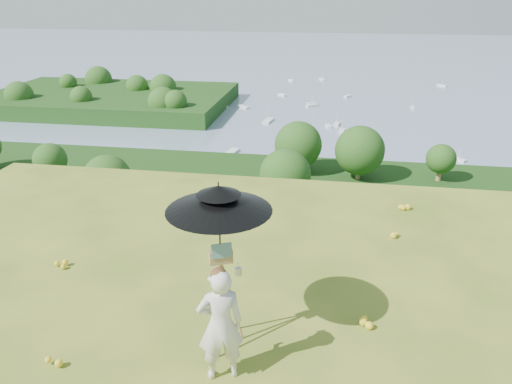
# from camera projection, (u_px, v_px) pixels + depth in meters

# --- Properties ---
(ground) EXTENTS (14.00, 14.00, 0.00)m
(ground) POSITION_uv_depth(u_px,v_px,m) (180.00, 364.00, 6.52)
(ground) COLOR #50691E
(ground) RESTS_ON ground
(forest_slope) EXTENTS (140.00, 56.00, 22.00)m
(forest_slope) POSITION_uv_depth(u_px,v_px,m) (303.00, 351.00, 49.53)
(forest_slope) COLOR #18340E
(forest_slope) RESTS_ON bay_water
(shoreline_tier) EXTENTS (170.00, 28.00, 8.00)m
(shoreline_tier) POSITION_uv_depth(u_px,v_px,m) (318.00, 232.00, 88.68)
(shoreline_tier) COLOR #666151
(shoreline_tier) RESTS_ON bay_water
(bay_water) EXTENTS (700.00, 700.00, 0.00)m
(bay_water) POSITION_uv_depth(u_px,v_px,m) (335.00, 73.00, 238.35)
(bay_water) COLOR slate
(bay_water) RESTS_ON ground
(peninsula) EXTENTS (90.00, 60.00, 12.00)m
(peninsula) POSITION_uv_depth(u_px,v_px,m) (110.00, 92.00, 170.10)
(peninsula) COLOR #18340E
(peninsula) RESTS_ON bay_water
(slope_trees) EXTENTS (110.00, 50.00, 6.00)m
(slope_trees) POSITION_uv_depth(u_px,v_px,m) (308.00, 225.00, 44.17)
(slope_trees) COLOR #264B16
(slope_trees) RESTS_ON forest_slope
(harbor_town) EXTENTS (110.00, 22.00, 5.00)m
(harbor_town) POSITION_uv_depth(u_px,v_px,m) (320.00, 199.00, 86.19)
(harbor_town) COLOR beige
(harbor_town) RESTS_ON shoreline_tier
(moored_boats) EXTENTS (140.00, 140.00, 0.70)m
(moored_boats) POSITION_uv_depth(u_px,v_px,m) (293.00, 108.00, 168.05)
(moored_boats) COLOR white
(moored_boats) RESTS_ON bay_water
(wildflowers) EXTENTS (10.00, 10.50, 0.12)m
(wildflowers) POSITION_uv_depth(u_px,v_px,m) (185.00, 348.00, 6.72)
(wildflowers) COLOR yellow
(wildflowers) RESTS_ON ground
(painter) EXTENTS (0.66, 0.55, 1.55)m
(painter) POSITION_uv_depth(u_px,v_px,m) (220.00, 325.00, 6.05)
(painter) COLOR silver
(painter) RESTS_ON ground
(field_easel) EXTENTS (0.80, 0.80, 1.59)m
(field_easel) POSITION_uv_depth(u_px,v_px,m) (222.00, 295.00, 6.61)
(field_easel) COLOR olive
(field_easel) RESTS_ON ground
(sun_umbrella) EXTENTS (1.78, 1.78, 1.08)m
(sun_umbrella) POSITION_uv_depth(u_px,v_px,m) (219.00, 222.00, 6.23)
(sun_umbrella) COLOR black
(sun_umbrella) RESTS_ON field_easel
(painter_cap) EXTENTS (0.29, 0.31, 0.10)m
(painter_cap) POSITION_uv_depth(u_px,v_px,m) (218.00, 273.00, 5.77)
(painter_cap) COLOR pink
(painter_cap) RESTS_ON painter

